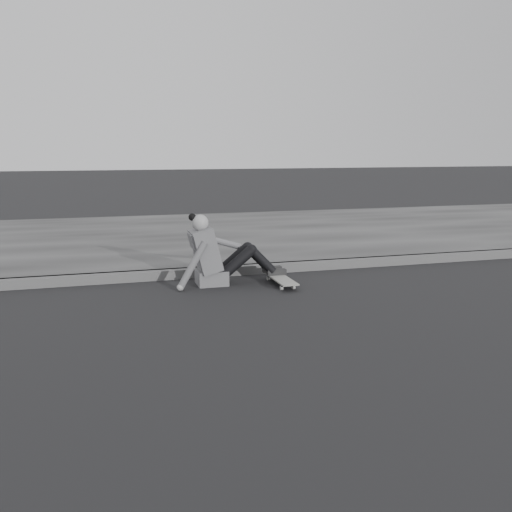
{
  "coord_description": "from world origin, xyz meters",
  "views": [
    {
      "loc": [
        -3.49,
        -4.5,
        1.64
      ],
      "look_at": [
        -1.82,
        1.23,
        0.5
      ],
      "focal_mm": 40.0,
      "sensor_mm": 36.0,
      "label": 1
    }
  ],
  "objects": [
    {
      "name": "curb",
      "position": [
        0.0,
        2.58,
        0.06
      ],
      "size": [
        24.0,
        0.16,
        0.12
      ],
      "primitive_type": "cube",
      "color": "#4B4B4B",
      "rests_on": "ground"
    },
    {
      "name": "ground",
      "position": [
        0.0,
        0.0,
        0.0
      ],
      "size": [
        80.0,
        80.0,
        0.0
      ],
      "primitive_type": "plane",
      "color": "black",
      "rests_on": "ground"
    },
    {
      "name": "seated_woman",
      "position": [
        -2.05,
        2.13,
        0.36
      ],
      "size": [
        1.38,
        0.46,
        0.88
      ],
      "color": "#575759",
      "rests_on": "ground"
    },
    {
      "name": "skateboard",
      "position": [
        -1.32,
        1.88,
        0.07
      ],
      "size": [
        0.2,
        0.78,
        0.09
      ],
      "color": "#A5A6A0",
      "rests_on": "ground"
    },
    {
      "name": "sidewalk",
      "position": [
        0.0,
        5.6,
        0.06
      ],
      "size": [
        24.0,
        6.0,
        0.12
      ],
      "primitive_type": "cube",
      "color": "#383838",
      "rests_on": "ground"
    }
  ]
}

